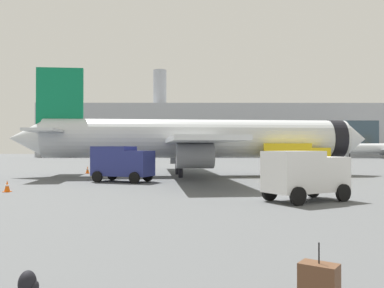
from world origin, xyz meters
TOP-DOWN VIEW (x-y plane):
  - airplane_at_gate at (1.06, 38.43)m, footprint 35.77×32.31m
  - airplane_taxiing at (53.58, 109.06)m, footprint 25.71×23.43m
  - service_truck at (-5.15, 31.16)m, footprint 5.27×3.86m
  - fuel_truck at (10.37, 36.58)m, footprint 6.25×3.33m
  - cargo_van at (6.34, 18.87)m, footprint 4.82×3.93m
  - safety_cone_near at (-11.05, 23.43)m, footprint 0.44×0.44m
  - safety_cone_mid at (-10.73, 42.22)m, footprint 0.44×0.44m
  - rolling_suitcase at (2.61, 4.86)m, footprint 0.75×0.70m
  - traveller_backpack at (-2.59, 5.35)m, footprint 0.36×0.40m
  - terminal_building at (7.03, 133.72)m, footprint 109.31×19.53m

SIDE VIEW (x-z plane):
  - traveller_backpack at x=-2.59m, z-range -0.01..0.47m
  - safety_cone_near at x=-11.05m, z-range -0.01..0.73m
  - rolling_suitcase at x=2.61m, z-range -0.16..0.94m
  - safety_cone_mid at x=-10.73m, z-range -0.01..0.81m
  - cargo_van at x=6.34m, z-range 0.15..2.75m
  - service_truck at x=-5.15m, z-range 0.16..3.05m
  - fuel_truck at x=10.37m, z-range 0.17..3.37m
  - airplane_taxiing at x=53.58m, z-range -1.16..6.50m
  - airplane_at_gate at x=1.06m, z-range -1.59..8.91m
  - terminal_building at x=7.03m, z-range -5.91..22.94m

